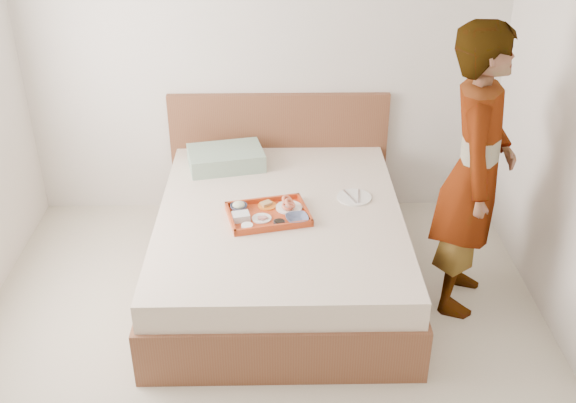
% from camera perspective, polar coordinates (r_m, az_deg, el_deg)
% --- Properties ---
extents(ground, '(3.50, 4.00, 0.01)m').
position_cam_1_polar(ground, '(3.81, -2.22, -15.37)').
color(ground, beige).
rests_on(ground, ground).
extents(wall_back, '(3.50, 0.01, 2.60)m').
position_cam_1_polar(wall_back, '(4.90, -2.15, 13.06)').
color(wall_back, silver).
rests_on(wall_back, ground).
extents(bed, '(1.65, 2.00, 0.53)m').
position_cam_1_polar(bed, '(4.42, -0.67, -3.70)').
color(bed, brown).
rests_on(bed, ground).
extents(headboard, '(1.65, 0.06, 0.95)m').
position_cam_1_polar(headboard, '(5.17, -0.77, 4.18)').
color(headboard, brown).
rests_on(headboard, ground).
extents(pillow, '(0.59, 0.46, 0.13)m').
position_cam_1_polar(pillow, '(4.84, -5.32, 3.71)').
color(pillow, '#A3B8A3').
rests_on(pillow, bed).
extents(tray, '(0.56, 0.46, 0.05)m').
position_cam_1_polar(tray, '(4.20, -1.70, -1.07)').
color(tray, '#C24014').
rests_on(tray, bed).
extents(prawn_plate, '(0.20, 0.20, 0.01)m').
position_cam_1_polar(prawn_plate, '(4.28, 0.09, -0.51)').
color(prawn_plate, white).
rests_on(prawn_plate, tray).
extents(navy_bowl_big, '(0.17, 0.17, 0.03)m').
position_cam_1_polar(navy_bowl_big, '(4.13, 0.77, -1.48)').
color(navy_bowl_big, '#17244A').
rests_on(navy_bowl_big, tray).
extents(sauce_dish, '(0.09, 0.09, 0.03)m').
position_cam_1_polar(sauce_dish, '(4.10, -0.75, -1.85)').
color(sauce_dish, black).
rests_on(sauce_dish, tray).
extents(meat_plate, '(0.15, 0.15, 0.01)m').
position_cam_1_polar(meat_plate, '(4.16, -2.26, -1.45)').
color(meat_plate, white).
rests_on(meat_plate, tray).
extents(bread_plate, '(0.14, 0.14, 0.01)m').
position_cam_1_polar(bread_plate, '(4.30, -1.78, -0.35)').
color(bread_plate, orange).
rests_on(bread_plate, tray).
extents(salad_bowl, '(0.13, 0.13, 0.03)m').
position_cam_1_polar(salad_bowl, '(4.27, -4.21, -0.50)').
color(salad_bowl, '#17244A').
rests_on(salad_bowl, tray).
extents(plastic_tub, '(0.12, 0.11, 0.05)m').
position_cam_1_polar(plastic_tub, '(4.16, -4.03, -1.29)').
color(plastic_tub, silver).
rests_on(plastic_tub, tray).
extents(cheese_round, '(0.09, 0.09, 0.03)m').
position_cam_1_polar(cheese_round, '(4.07, -3.50, -2.14)').
color(cheese_round, white).
rests_on(cheese_round, tray).
extents(dinner_plate, '(0.24, 0.24, 0.01)m').
position_cam_1_polar(dinner_plate, '(4.44, 5.66, 0.35)').
color(dinner_plate, white).
rests_on(dinner_plate, bed).
extents(person, '(0.62, 0.76, 1.80)m').
position_cam_1_polar(person, '(4.08, 15.62, 2.34)').
color(person, white).
rests_on(person, ground).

